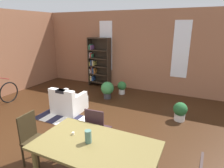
{
  "coord_description": "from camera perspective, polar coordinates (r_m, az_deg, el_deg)",
  "views": [
    {
      "loc": [
        2.15,
        -2.77,
        2.41
      ],
      "look_at": [
        0.04,
        1.62,
        0.93
      ],
      "focal_mm": 30.5,
      "sensor_mm": 36.0,
      "label": 1
    }
  ],
  "objects": [
    {
      "name": "potted_plant_window",
      "position": [
        7.01,
        2.98,
        -0.88
      ],
      "size": [
        0.33,
        0.33,
        0.47
      ],
      "color": "silver",
      "rests_on": "ground"
    },
    {
      "name": "vase_on_table",
      "position": [
        2.93,
        -7.15,
        -15.35
      ],
      "size": [
        0.1,
        0.1,
        0.2
      ],
      "primitive_type": "cylinder",
      "color": "#4C7266",
      "rests_on": "dining_table"
    },
    {
      "name": "dining_chair_head_left",
      "position": [
        3.78,
        -22.52,
        -14.57
      ],
      "size": [
        0.42,
        0.42,
        0.95
      ],
      "color": "#2F2514",
      "rests_on": "ground"
    },
    {
      "name": "tealight_candle_0",
      "position": [
        3.2,
        -11.57,
        -14.29
      ],
      "size": [
        0.04,
        0.04,
        0.04
      ],
      "primitive_type": "cylinder",
      "color": "silver",
      "rests_on": "dining_table"
    },
    {
      "name": "window_pane_1",
      "position": [
        7.0,
        19.94,
        9.64
      ],
      "size": [
        0.55,
        0.02,
        1.94
      ],
      "primitive_type": "cube",
      "color": "white"
    },
    {
      "name": "armchair_white",
      "position": [
        5.72,
        -12.91,
        -5.4
      ],
      "size": [
        0.81,
        0.81,
        0.75
      ],
      "color": "white",
      "rests_on": "ground"
    },
    {
      "name": "window_pane_0",
      "position": [
        7.83,
        -1.83,
        11.3
      ],
      "size": [
        0.55,
        0.02,
        1.94
      ],
      "primitive_type": "cube",
      "color": "white"
    },
    {
      "name": "dining_table",
      "position": [
        2.98,
        -4.93,
        -18.83
      ],
      "size": [
        1.82,
        1.03,
        0.75
      ],
      "color": "brown",
      "rests_on": "ground"
    },
    {
      "name": "dining_chair_far_left",
      "position": [
        3.78,
        -4.48,
        -13.27
      ],
      "size": [
        0.42,
        0.42,
        0.95
      ],
      "color": "#342024",
      "rests_on": "ground"
    },
    {
      "name": "back_wall_brick",
      "position": [
        7.37,
        8.58,
        9.6
      ],
      "size": [
        9.23,
        0.12,
        2.98
      ],
      "primitive_type": "cube",
      "color": "#A06546",
      "rests_on": "ground"
    },
    {
      "name": "potted_plant_by_shelf",
      "position": [
        6.54,
        -1.4,
        -1.54
      ],
      "size": [
        0.44,
        0.44,
        0.59
      ],
      "color": "#333338",
      "rests_on": "ground"
    },
    {
      "name": "bookshelf_tall",
      "position": [
        7.89,
        -4.13,
        6.44
      ],
      "size": [
        0.93,
        0.32,
        1.97
      ],
      "color": "#2D2319",
      "rests_on": "ground"
    },
    {
      "name": "potted_plant_corner",
      "position": [
        5.37,
        19.74,
        -7.59
      ],
      "size": [
        0.36,
        0.36,
        0.5
      ],
      "color": "silver",
      "rests_on": "ground"
    },
    {
      "name": "ground_plane",
      "position": [
        4.25,
        -10.49,
        -17.87
      ],
      "size": [
        10.81,
        10.81,
        0.0
      ],
      "primitive_type": "plane",
      "color": "#361E0E"
    },
    {
      "name": "striped_rug",
      "position": [
        5.47,
        -14.86,
        -9.76
      ],
      "size": [
        1.43,
        0.75,
        0.01
      ],
      "color": "#1E1E33",
      "rests_on": "ground"
    }
  ]
}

